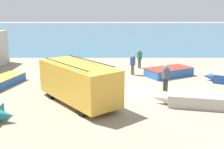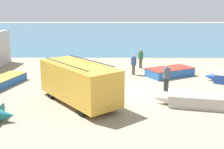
# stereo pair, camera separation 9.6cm
# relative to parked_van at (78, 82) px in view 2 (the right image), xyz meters

# --- Properties ---
(ground_plane) EXTENTS (200.00, 200.00, 0.00)m
(ground_plane) POSITION_rel_parked_van_xyz_m (2.74, 1.74, -1.17)
(ground_plane) COLOR gray
(sea_water) EXTENTS (120.00, 80.00, 0.01)m
(sea_water) POSITION_rel_parked_van_xyz_m (2.74, 53.74, -1.17)
(sea_water) COLOR #33607A
(sea_water) RESTS_ON ground_plane
(parked_van) EXTENTS (4.76, 5.30, 2.25)m
(parked_van) POSITION_rel_parked_van_xyz_m (0.00, 0.00, 0.00)
(parked_van) COLOR gold
(parked_van) RESTS_ON ground_plane
(fishing_rowboat_1) EXTENTS (3.82, 2.22, 0.53)m
(fishing_rowboat_1) POSITION_rel_parked_van_xyz_m (-0.06, 6.39, -0.90)
(fishing_rowboat_1) COLOR #234CA3
(fishing_rowboat_1) RESTS_ON ground_plane
(fishing_rowboat_2) EXTENTS (4.66, 2.05, 0.65)m
(fishing_rowboat_2) POSITION_rel_parked_van_xyz_m (6.39, -0.54, -0.85)
(fishing_rowboat_2) COLOR #ADA89E
(fishing_rowboat_2) RESTS_ON ground_plane
(fishing_rowboat_3) EXTENTS (4.24, 3.16, 0.63)m
(fishing_rowboat_3) POSITION_rel_parked_van_xyz_m (6.21, 6.02, -0.86)
(fishing_rowboat_3) COLOR #2D66AD
(fishing_rowboat_3) RESTS_ON ground_plane
(fishing_rowboat_5) EXTENTS (2.33, 5.55, 0.55)m
(fishing_rowboat_5) POSITION_rel_parked_van_xyz_m (-5.49, 3.05, -0.90)
(fishing_rowboat_5) COLOR #2D66AD
(fishing_rowboat_5) RESTS_ON ground_plane
(fisherman_0) EXTENTS (0.42, 0.42, 1.59)m
(fisherman_0) POSITION_rel_parked_van_xyz_m (3.38, 6.33, -0.22)
(fisherman_0) COLOR #5B564C
(fisherman_0) RESTS_ON ground_plane
(fisherman_1) EXTENTS (0.43, 0.43, 1.62)m
(fisherman_1) POSITION_rel_parked_van_xyz_m (4.16, 8.71, -0.20)
(fisherman_1) COLOR #5B564C
(fisherman_1) RESTS_ON ground_plane
(fisherman_2) EXTENTS (0.44, 0.44, 1.66)m
(fisherman_2) POSITION_rel_parked_van_xyz_m (5.08, 2.13, -0.18)
(fisherman_2) COLOR #38383D
(fisherman_2) RESTS_ON ground_plane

